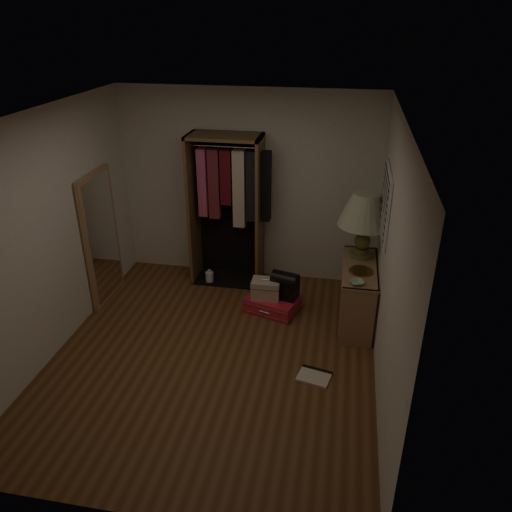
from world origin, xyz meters
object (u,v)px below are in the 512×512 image
black_bag (285,284)px  console_bookshelf (358,291)px  open_wardrobe (230,198)px  train_case (266,289)px  white_jug (210,277)px  table_lamp (366,211)px  pink_suitcase (273,304)px  floor_mirror (102,238)px

black_bag → console_bookshelf: bearing=13.5°
console_bookshelf → open_wardrobe: open_wardrobe is taller
train_case → white_jug: bearing=146.4°
console_bookshelf → table_lamp: bearing=89.5°
console_bookshelf → pink_suitcase: (-1.04, 0.01, -0.30)m
pink_suitcase → white_jug: same height
open_wardrobe → black_bag: bearing=-39.7°
pink_suitcase → train_case: (-0.08, -0.02, 0.22)m
console_bookshelf → white_jug: console_bookshelf is taller
open_wardrobe → pink_suitcase: size_ratio=2.75×
console_bookshelf → white_jug: bearing=164.4°
train_case → black_bag: (0.23, 0.05, 0.06)m
black_bag → table_lamp: size_ratio=0.46×
floor_mirror → white_jug: bearing=26.2°
table_lamp → floor_mirror: bearing=-175.0°
console_bookshelf → table_lamp: (0.00, 0.25, 0.94)m
black_bag → pink_suitcase: bearing=-152.6°
black_bag → white_jug: (-1.13, 0.53, -0.29)m
open_wardrobe → black_bag: (0.84, -0.70, -0.84)m
console_bookshelf → train_case: 1.13m
floor_mirror → table_lamp: (3.24, 0.28, 0.49)m
floor_mirror → white_jug: 1.56m
table_lamp → train_case: bearing=-167.2°
open_wardrobe → pink_suitcase: bearing=-46.3°
pink_suitcase → train_case: 0.24m
floor_mirror → pink_suitcase: (2.20, 0.04, -0.75)m
black_bag → table_lamp: table_lamp is taller
train_case → floor_mirror: bearing=179.7°
pink_suitcase → table_lamp: 1.64m
floor_mirror → black_bag: 2.39m
console_bookshelf → pink_suitcase: bearing=179.6°
floor_mirror → open_wardrobe: bearing=27.0°
pink_suitcase → open_wardrobe: bearing=150.6°
black_bag → open_wardrobe: bearing=156.2°
open_wardrobe → train_case: 1.32m
open_wardrobe → white_jug: open_wardrobe is taller
open_wardrobe → floor_mirror: bearing=-153.0°
white_jug → floor_mirror: bearing=-153.8°
floor_mirror → table_lamp: floor_mirror is taller
pink_suitcase → black_bag: bearing=28.5°
console_bookshelf → train_case: size_ratio=3.11×
table_lamp → black_bag: bearing=-166.9°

